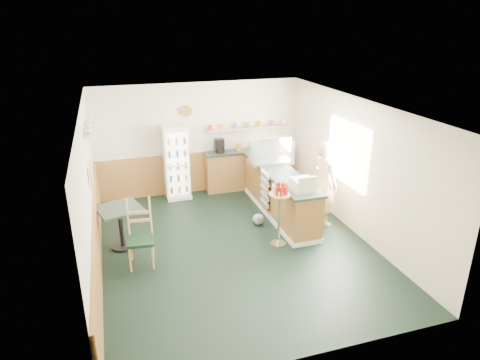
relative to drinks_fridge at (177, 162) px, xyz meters
name	(u,v)px	position (x,y,z in m)	size (l,w,h in m)	color
ground	(235,246)	(0.62, -2.74, -0.88)	(6.00, 6.00, 0.00)	black
room_envelope	(213,161)	(0.40, -2.01, 0.65)	(5.04, 6.02, 2.72)	silver
service_counter	(280,195)	(1.97, -1.66, -0.42)	(0.68, 3.01, 1.01)	#A56B35
back_counter	(248,167)	(1.81, 0.06, -0.33)	(2.24, 0.42, 1.69)	#A56B35
drinks_fridge	(177,162)	(0.00, 0.00, 0.00)	(0.58, 0.52, 1.76)	white
display_case	(271,151)	(1.97, -1.06, 0.41)	(0.98, 0.51, 0.55)	silver
cash_register	(303,185)	(1.97, -2.77, 0.25)	(0.40, 0.42, 0.23)	beige
shopkeeper	(324,183)	(2.67, -2.32, 0.02)	(0.60, 0.43, 1.80)	tan
condiment_stand	(279,204)	(1.44, -2.90, -0.03)	(0.39, 0.39, 1.23)	silver
newspaper_rack	(265,190)	(1.62, -1.69, -0.24)	(0.09, 0.41, 0.82)	black
cafe_table	(120,220)	(-1.43, -2.13, -0.29)	(0.93, 0.93, 0.83)	black
cafe_chair	(139,230)	(-1.13, -2.76, -0.25)	(0.50, 0.50, 1.21)	black
dog_doorstop	(258,219)	(1.36, -2.01, -0.75)	(0.23, 0.30, 0.28)	gray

